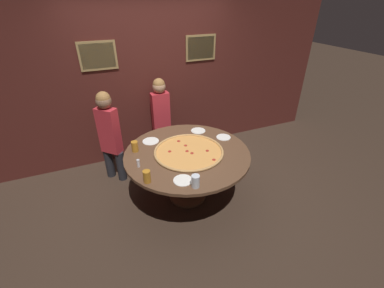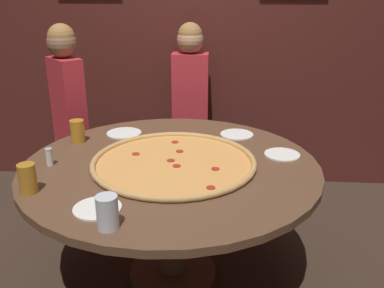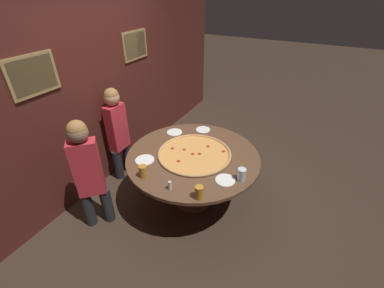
{
  "view_description": "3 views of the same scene",
  "coord_description": "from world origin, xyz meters",
  "px_view_note": "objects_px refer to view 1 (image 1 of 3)",
  "views": [
    {
      "loc": [
        -1.03,
        -2.61,
        2.51
      ],
      "look_at": [
        0.06,
        -0.01,
        0.86
      ],
      "focal_mm": 24.0,
      "sensor_mm": 36.0,
      "label": 1
    },
    {
      "loc": [
        0.28,
        -2.13,
        1.68
      ],
      "look_at": [
        0.12,
        -0.05,
        0.87
      ],
      "focal_mm": 40.0,
      "sensor_mm": 36.0,
      "label": 2
    },
    {
      "loc": [
        -2.29,
        -1.18,
        2.53
      ],
      "look_at": [
        0.12,
        0.07,
        0.81
      ],
      "focal_mm": 24.0,
      "sensor_mm": 36.0,
      "label": 3
    }
  ],
  "objects_px": {
    "drink_cup_by_shaker": "(196,181)",
    "white_plate_near_front": "(223,137)",
    "giant_pizza": "(189,151)",
    "condiment_shaker": "(138,163)",
    "diner_centre_back": "(109,132)",
    "white_plate_beside_cup": "(183,180)",
    "white_plate_far_back": "(198,131)",
    "diner_side_left": "(161,114)",
    "dining_table": "(187,160)",
    "white_plate_right_side": "(151,141)",
    "drink_cup_front_edge": "(135,146)",
    "drink_cup_near_left": "(147,176)"
  },
  "relations": [
    {
      "from": "drink_cup_by_shaker",
      "to": "white_plate_near_front",
      "type": "bearing_deg",
      "value": 46.19
    },
    {
      "from": "giant_pizza",
      "to": "condiment_shaker",
      "type": "height_order",
      "value": "condiment_shaker"
    },
    {
      "from": "condiment_shaker",
      "to": "diner_centre_back",
      "type": "height_order",
      "value": "diner_centre_back"
    },
    {
      "from": "white_plate_beside_cup",
      "to": "white_plate_near_front",
      "type": "height_order",
      "value": "same"
    },
    {
      "from": "white_plate_far_back",
      "to": "diner_centre_back",
      "type": "distance_m",
      "value": 1.29
    },
    {
      "from": "white_plate_near_front",
      "to": "diner_side_left",
      "type": "height_order",
      "value": "diner_side_left"
    },
    {
      "from": "giant_pizza",
      "to": "dining_table",
      "type": "bearing_deg",
      "value": 152.56
    },
    {
      "from": "dining_table",
      "to": "condiment_shaker",
      "type": "xyz_separation_m",
      "value": [
        -0.65,
        -0.07,
        0.17
      ]
    },
    {
      "from": "dining_table",
      "to": "giant_pizza",
      "type": "relative_size",
      "value": 1.8
    },
    {
      "from": "giant_pizza",
      "to": "white_plate_beside_cup",
      "type": "xyz_separation_m",
      "value": [
        -0.28,
        -0.51,
        -0.01
      ]
    },
    {
      "from": "diner_side_left",
      "to": "drink_cup_by_shaker",
      "type": "bearing_deg",
      "value": 83.62
    },
    {
      "from": "drink_cup_by_shaker",
      "to": "white_plate_near_front",
      "type": "height_order",
      "value": "drink_cup_by_shaker"
    },
    {
      "from": "diner_centre_back",
      "to": "diner_side_left",
      "type": "distance_m",
      "value": 0.95
    },
    {
      "from": "giant_pizza",
      "to": "drink_cup_by_shaker",
      "type": "relative_size",
      "value": 6.32
    },
    {
      "from": "white_plate_right_side",
      "to": "white_plate_beside_cup",
      "type": "xyz_separation_m",
      "value": [
        0.1,
        -0.98,
        0.0
      ]
    },
    {
      "from": "white_plate_near_front",
      "to": "diner_side_left",
      "type": "bearing_deg",
      "value": 120.3
    },
    {
      "from": "dining_table",
      "to": "giant_pizza",
      "type": "xyz_separation_m",
      "value": [
        0.02,
        -0.01,
        0.14
      ]
    },
    {
      "from": "dining_table",
      "to": "white_plate_far_back",
      "type": "relative_size",
      "value": 7.62
    },
    {
      "from": "giant_pizza",
      "to": "diner_side_left",
      "type": "bearing_deg",
      "value": 90.2
    },
    {
      "from": "diner_side_left",
      "to": "drink_cup_front_edge",
      "type": "bearing_deg",
      "value": 55.07
    },
    {
      "from": "drink_cup_front_edge",
      "to": "diner_side_left",
      "type": "height_order",
      "value": "diner_side_left"
    },
    {
      "from": "giant_pizza",
      "to": "white_plate_near_front",
      "type": "height_order",
      "value": "giant_pizza"
    },
    {
      "from": "drink_cup_near_left",
      "to": "white_plate_far_back",
      "type": "bearing_deg",
      "value": 41.36
    },
    {
      "from": "giant_pizza",
      "to": "white_plate_near_front",
      "type": "distance_m",
      "value": 0.63
    },
    {
      "from": "diner_centre_back",
      "to": "dining_table",
      "type": "bearing_deg",
      "value": -178.76
    },
    {
      "from": "white_plate_beside_cup",
      "to": "drink_cup_front_edge",
      "type": "bearing_deg",
      "value": 113.4
    },
    {
      "from": "drink_cup_front_edge",
      "to": "white_plate_beside_cup",
      "type": "distance_m",
      "value": 0.89
    },
    {
      "from": "drink_cup_near_left",
      "to": "diner_side_left",
      "type": "height_order",
      "value": "diner_side_left"
    },
    {
      "from": "dining_table",
      "to": "drink_cup_near_left",
      "type": "bearing_deg",
      "value": -147.97
    },
    {
      "from": "condiment_shaker",
      "to": "diner_side_left",
      "type": "distance_m",
      "value": 1.44
    },
    {
      "from": "giant_pizza",
      "to": "white_plate_far_back",
      "type": "distance_m",
      "value": 0.61
    },
    {
      "from": "giant_pizza",
      "to": "white_plate_right_side",
      "type": "height_order",
      "value": "giant_pizza"
    },
    {
      "from": "drink_cup_by_shaker",
      "to": "diner_side_left",
      "type": "relative_size",
      "value": 0.1
    },
    {
      "from": "dining_table",
      "to": "diner_centre_back",
      "type": "distance_m",
      "value": 1.22
    },
    {
      "from": "white_plate_near_front",
      "to": "drink_cup_by_shaker",
      "type": "bearing_deg",
      "value": -133.81
    },
    {
      "from": "giant_pizza",
      "to": "drink_cup_near_left",
      "type": "xyz_separation_m",
      "value": [
        -0.64,
        -0.38,
        0.06
      ]
    },
    {
      "from": "drink_cup_front_edge",
      "to": "white_plate_beside_cup",
      "type": "bearing_deg",
      "value": -66.6
    },
    {
      "from": "white_plate_far_back",
      "to": "white_plate_right_side",
      "type": "bearing_deg",
      "value": -177.73
    },
    {
      "from": "white_plate_far_back",
      "to": "diner_side_left",
      "type": "height_order",
      "value": "diner_side_left"
    },
    {
      "from": "drink_cup_near_left",
      "to": "white_plate_right_side",
      "type": "bearing_deg",
      "value": 72.81
    },
    {
      "from": "giant_pizza",
      "to": "white_plate_far_back",
      "type": "height_order",
      "value": "giant_pizza"
    },
    {
      "from": "white_plate_far_back",
      "to": "diner_side_left",
      "type": "bearing_deg",
      "value": 116.48
    },
    {
      "from": "dining_table",
      "to": "drink_cup_by_shaker",
      "type": "distance_m",
      "value": 0.72
    },
    {
      "from": "white_plate_beside_cup",
      "to": "white_plate_near_front",
      "type": "xyz_separation_m",
      "value": [
        0.88,
        0.69,
        0.0
      ]
    },
    {
      "from": "dining_table",
      "to": "white_plate_near_front",
      "type": "height_order",
      "value": "white_plate_near_front"
    },
    {
      "from": "giant_pizza",
      "to": "diner_centre_back",
      "type": "distance_m",
      "value": 1.23
    },
    {
      "from": "drink_cup_front_edge",
      "to": "white_plate_beside_cup",
      "type": "relative_size",
      "value": 0.66
    },
    {
      "from": "white_plate_far_back",
      "to": "diner_centre_back",
      "type": "bearing_deg",
      "value": 163.89
    },
    {
      "from": "condiment_shaker",
      "to": "diner_centre_back",
      "type": "bearing_deg",
      "value": 103.09
    },
    {
      "from": "dining_table",
      "to": "diner_side_left",
      "type": "relative_size",
      "value": 1.18
    }
  ]
}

